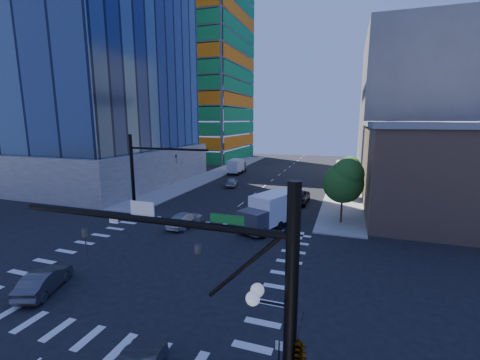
% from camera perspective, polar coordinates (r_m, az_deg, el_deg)
% --- Properties ---
extents(ground, '(160.00, 160.00, 0.00)m').
position_cam_1_polar(ground, '(26.22, -12.92, -13.95)').
color(ground, black).
rests_on(ground, ground).
extents(road_markings, '(20.00, 20.00, 0.01)m').
position_cam_1_polar(road_markings, '(26.21, -12.92, -13.94)').
color(road_markings, silver).
rests_on(road_markings, ground).
extents(sidewalk_ne, '(5.00, 60.00, 0.15)m').
position_cam_1_polar(sidewalk_ne, '(61.09, 18.13, 0.01)').
color(sidewalk_ne, '#989590').
rests_on(sidewalk_ne, ground).
extents(sidewalk_nw, '(5.00, 60.00, 0.15)m').
position_cam_1_polar(sidewalk_nw, '(66.14, -4.04, 1.30)').
color(sidewalk_nw, '#989590').
rests_on(sidewalk_nw, ground).
extents(construction_building, '(25.16, 34.50, 70.60)m').
position_cam_1_polar(construction_building, '(92.46, -7.72, 19.15)').
color(construction_building, gray).
rests_on(construction_building, ground).
extents(commercial_building, '(20.50, 22.50, 10.60)m').
position_cam_1_polar(commercial_building, '(44.20, 34.55, 1.64)').
color(commercial_building, '#9D785B').
rests_on(commercial_building, ground).
extents(bg_building_ne, '(24.00, 30.00, 28.00)m').
position_cam_1_polar(bg_building_ne, '(76.53, 30.07, 11.65)').
color(bg_building_ne, slate).
rests_on(bg_building_ne, ground).
extents(signal_mast_se, '(10.51, 2.48, 9.00)m').
position_cam_1_polar(signal_mast_se, '(10.64, 3.80, -22.30)').
color(signal_mast_se, black).
rests_on(signal_mast_se, sidewalk_se).
extents(signal_mast_nw, '(10.20, 0.40, 9.00)m').
position_cam_1_polar(signal_mast_nw, '(39.39, -16.93, 2.46)').
color(signal_mast_nw, black).
rests_on(signal_mast_nw, sidewalk_nw).
extents(tree_south, '(4.16, 4.16, 6.82)m').
position_cam_1_polar(tree_south, '(34.59, 18.09, -0.05)').
color(tree_south, '#382316').
rests_on(tree_south, sidewalk_ne).
extents(tree_north, '(3.54, 3.52, 5.78)m').
position_cam_1_polar(tree_north, '(46.55, 18.65, 1.68)').
color(tree_north, '#382316').
rests_on(tree_north, sidewalk_ne).
extents(no_parking_sign, '(0.30, 0.06, 2.20)m').
position_cam_1_polar(no_parking_sign, '(14.74, 6.91, -29.10)').
color(no_parking_sign, black).
rests_on(no_parking_sign, ground).
extents(car_nb_far, '(2.73, 5.78, 1.60)m').
position_cam_1_polar(car_nb_far, '(42.74, 10.19, -3.05)').
color(car_nb_far, black).
rests_on(car_nb_far, ground).
extents(car_sb_near, '(2.46, 5.11, 1.43)m').
position_cam_1_polar(car_sb_near, '(33.71, -9.72, -6.90)').
color(car_sb_near, silver).
rests_on(car_sb_near, ground).
extents(car_sb_mid, '(2.71, 4.68, 1.50)m').
position_cam_1_polar(car_sb_mid, '(52.80, -1.49, -0.32)').
color(car_sb_mid, '#A5A6AD').
rests_on(car_sb_mid, ground).
extents(car_sb_cross, '(2.93, 4.66, 1.45)m').
position_cam_1_polar(car_sb_cross, '(24.72, -31.45, -15.04)').
color(car_sb_cross, '#434247').
rests_on(car_sb_cross, ground).
extents(box_truck_near, '(5.05, 7.19, 3.47)m').
position_cam_1_polar(box_truck_near, '(32.32, 5.05, -6.04)').
color(box_truck_near, black).
rests_on(box_truck_near, ground).
extents(box_truck_far, '(2.46, 5.64, 2.94)m').
position_cam_1_polar(box_truck_far, '(65.36, -0.51, 2.30)').
color(box_truck_far, black).
rests_on(box_truck_far, ground).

